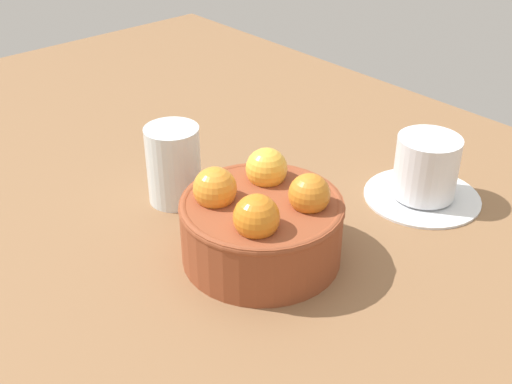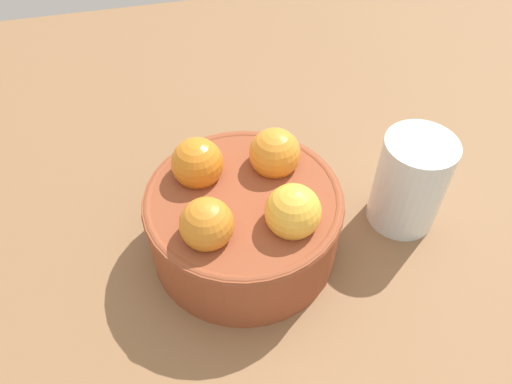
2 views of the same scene
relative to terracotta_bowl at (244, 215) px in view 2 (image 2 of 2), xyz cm
name	(u,v)px [view 2 (image 2 of 2)]	position (x,y,z in cm)	size (l,w,h in cm)	color
ground_plane	(245,259)	(0.02, 0.02, -6.53)	(153.92, 96.38, 4.46)	brown
terracotta_bowl	(244,215)	(0.00, 0.00, 0.00)	(16.62, 16.62, 10.11)	brown
water_glass	(410,181)	(-15.23, -0.09, 0.34)	(6.30, 6.30, 9.29)	silver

